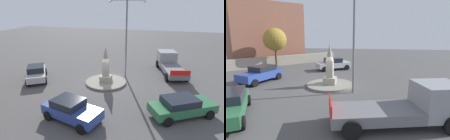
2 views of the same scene
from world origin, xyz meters
TOP-DOWN VIEW (x-y plane):
  - ground_plane at (0.00, 0.00)m, footprint 80.00×80.00m
  - traffic_island at (0.00, 0.00)m, footprint 3.95×3.95m
  - monument at (0.00, 0.00)m, footprint 1.02×1.02m
  - streetlamp at (1.50, 2.09)m, footprint 3.58×0.28m
  - car_silver_far_side at (-7.03, -1.08)m, footprint 3.68×4.31m
  - car_blue_passing at (-0.30, -6.58)m, footprint 4.30×2.74m
  - car_green_parked_left at (6.73, -4.06)m, footprint 4.73×3.81m
  - truck_grey_approaching at (5.90, 5.24)m, footprint 3.54×6.50m

SIDE VIEW (x-z plane):
  - ground_plane at x=0.00m, z-range 0.00..0.00m
  - traffic_island at x=0.00m, z-range 0.00..0.19m
  - car_green_parked_left at x=6.73m, z-range 0.04..1.43m
  - car_silver_far_side at x=-7.03m, z-range 0.02..1.50m
  - car_blue_passing at x=-0.30m, z-range 0.03..1.50m
  - truck_grey_approaching at x=5.90m, z-range -0.05..2.00m
  - monument at x=0.00m, z-range -0.11..3.28m
  - streetlamp at x=1.50m, z-range 0.87..8.86m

